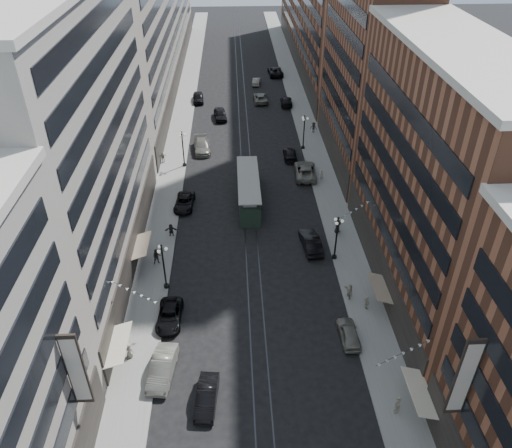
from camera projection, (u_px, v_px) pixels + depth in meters
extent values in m
plane|color=black|center=(245.00, 150.00, 78.94)|extent=(220.00, 220.00, 0.00)
cube|color=gray|center=(180.00, 126.00, 86.68)|extent=(4.00, 180.00, 0.15)
cube|color=gray|center=(306.00, 123.00, 87.55)|extent=(4.00, 180.00, 0.15)
cube|color=#2D2D33|center=(239.00, 125.00, 87.12)|extent=(0.12, 180.00, 0.02)
cube|color=#2D2D33|center=(247.00, 125.00, 87.18)|extent=(0.12, 180.00, 0.02)
cube|color=gray|center=(76.00, 147.00, 48.11)|extent=(8.00, 36.00, 28.00)
cube|color=gray|center=(155.00, 14.00, 100.47)|extent=(8.00, 90.00, 26.00)
cube|color=brown|center=(436.00, 182.00, 46.49)|extent=(8.00, 30.00, 24.00)
cube|color=brown|center=(375.00, 14.00, 64.39)|extent=(8.00, 26.00, 42.00)
cube|color=brown|center=(315.00, 8.00, 109.79)|extent=(8.00, 72.00, 24.00)
cylinder|color=black|center=(166.00, 286.00, 52.09)|extent=(0.56, 0.56, 0.30)
cylinder|color=black|center=(164.00, 268.00, 50.70)|extent=(0.18, 0.18, 5.20)
sphere|color=black|center=(161.00, 246.00, 49.11)|extent=(0.24, 0.24, 0.24)
sphere|color=white|center=(166.00, 249.00, 49.36)|extent=(0.36, 0.36, 0.36)
sphere|color=white|center=(160.00, 247.00, 49.65)|extent=(0.36, 0.36, 0.36)
sphere|color=white|center=(159.00, 251.00, 49.01)|extent=(0.36, 0.36, 0.36)
cylinder|color=black|center=(185.00, 165.00, 74.29)|extent=(0.56, 0.56, 0.30)
cylinder|color=black|center=(183.00, 150.00, 72.90)|extent=(0.18, 0.18, 5.20)
sphere|color=black|center=(182.00, 132.00, 71.31)|extent=(0.24, 0.24, 0.24)
sphere|color=white|center=(185.00, 135.00, 71.55)|extent=(0.36, 0.36, 0.36)
sphere|color=white|center=(180.00, 134.00, 71.85)|extent=(0.36, 0.36, 0.36)
sphere|color=white|center=(180.00, 136.00, 71.21)|extent=(0.36, 0.36, 0.36)
cylinder|color=black|center=(334.00, 257.00, 56.11)|extent=(0.56, 0.56, 0.30)
cylinder|color=black|center=(336.00, 239.00, 54.72)|extent=(0.18, 0.18, 5.20)
sphere|color=black|center=(339.00, 218.00, 53.13)|extent=(0.24, 0.24, 0.24)
sphere|color=white|center=(342.00, 221.00, 53.38)|extent=(0.36, 0.36, 0.36)
sphere|color=white|center=(336.00, 219.00, 53.67)|extent=(0.36, 0.36, 0.36)
sphere|color=white|center=(337.00, 223.00, 53.03)|extent=(0.36, 0.36, 0.36)
cylinder|color=black|center=(303.00, 147.00, 79.13)|extent=(0.56, 0.56, 0.30)
cylinder|color=black|center=(304.00, 133.00, 77.74)|extent=(0.18, 0.18, 5.20)
sphere|color=black|center=(305.00, 116.00, 76.15)|extent=(0.24, 0.24, 0.24)
sphere|color=white|center=(308.00, 118.00, 76.39)|extent=(0.36, 0.36, 0.36)
sphere|color=white|center=(303.00, 118.00, 76.69)|extent=(0.36, 0.36, 0.36)
sphere|color=white|center=(304.00, 120.00, 76.05)|extent=(0.36, 0.36, 0.36)
cube|color=#213527|center=(249.00, 193.00, 65.61)|extent=(2.58, 12.40, 2.69)
cube|color=gray|center=(248.00, 182.00, 64.67)|extent=(1.65, 11.37, 0.62)
cube|color=gray|center=(248.00, 179.00, 64.44)|extent=(2.79, 12.61, 0.16)
cylinder|color=black|center=(250.00, 219.00, 62.34)|extent=(2.38, 0.72, 0.72)
cylinder|color=black|center=(247.00, 182.00, 69.99)|extent=(2.38, 0.72, 0.72)
imported|color=gray|center=(162.00, 368.00, 42.63)|extent=(2.45, 5.39, 1.71)
imported|color=black|center=(169.00, 316.00, 47.98)|extent=(2.41, 5.01, 1.38)
imported|color=slate|center=(349.00, 333.00, 46.09)|extent=(1.78, 4.26, 1.44)
imported|color=black|center=(207.00, 397.00, 40.37)|extent=(2.03, 4.73, 1.51)
imported|color=gray|center=(129.00, 350.00, 44.12)|extent=(0.88, 0.67, 1.59)
imported|color=black|center=(157.00, 257.00, 54.86)|extent=(1.01, 0.70, 1.89)
imported|color=#B5B096|center=(367.00, 303.00, 49.15)|extent=(0.70, 0.96, 1.50)
imported|color=black|center=(184.00, 202.00, 64.86)|extent=(2.69, 5.22, 1.41)
imported|color=#67655B|center=(202.00, 146.00, 78.30)|extent=(3.08, 6.22, 1.74)
imported|color=black|center=(198.00, 98.00, 95.75)|extent=(2.30, 5.09, 1.69)
imported|color=black|center=(311.00, 242.00, 57.47)|extent=(2.36, 5.42, 1.73)
imported|color=slate|center=(305.00, 171.00, 71.60)|extent=(3.27, 6.48, 1.76)
imported|color=black|center=(286.00, 101.00, 94.35)|extent=(2.35, 5.29, 1.51)
imported|color=black|center=(220.00, 114.00, 88.81)|extent=(2.64, 5.34, 1.75)
imported|color=gray|center=(256.00, 81.00, 103.94)|extent=(1.94, 4.32, 1.38)
imported|color=black|center=(171.00, 230.00, 59.29)|extent=(1.51, 0.51, 1.60)
imported|color=#B1A993|center=(163.00, 157.00, 74.83)|extent=(1.06, 0.60, 1.70)
imported|color=black|center=(338.00, 225.00, 60.08)|extent=(0.97, 0.84, 1.74)
imported|color=beige|center=(321.00, 175.00, 70.46)|extent=(0.67, 0.59, 1.55)
imported|color=black|center=(314.00, 127.00, 83.71)|extent=(1.24, 0.89, 1.78)
imported|color=black|center=(275.00, 71.00, 108.94)|extent=(3.25, 6.42, 1.74)
imported|color=#68675C|center=(260.00, 98.00, 95.80)|extent=(2.82, 5.69, 1.55)
imported|color=black|center=(290.00, 154.00, 76.27)|extent=(2.03, 4.83, 1.39)
imported|color=black|center=(337.00, 226.00, 59.78)|extent=(0.77, 0.99, 1.78)
imported|color=#A29A86|center=(349.00, 291.00, 50.40)|extent=(0.86, 1.63, 1.69)
imported|color=beige|center=(398.00, 404.00, 39.46)|extent=(0.62, 1.09, 1.76)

